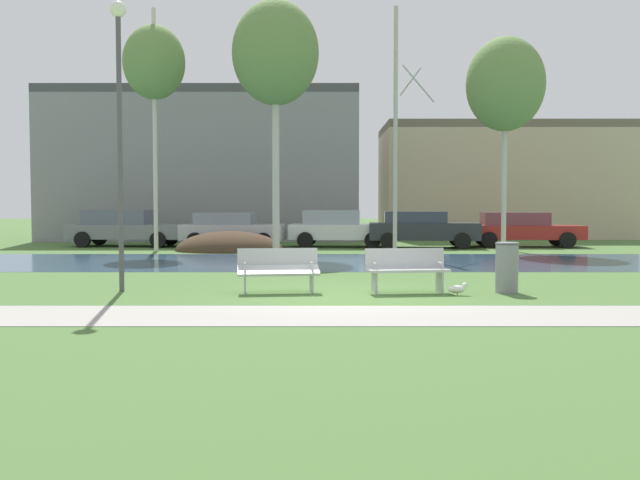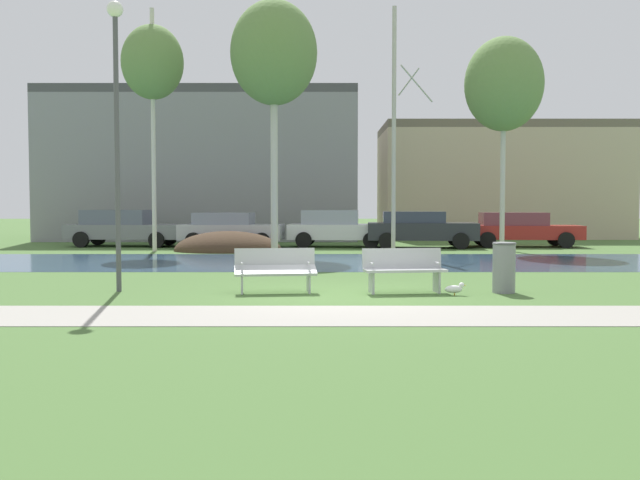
% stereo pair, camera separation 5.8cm
% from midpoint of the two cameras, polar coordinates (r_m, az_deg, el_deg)
% --- Properties ---
extents(ground_plane, '(120.00, 120.00, 0.00)m').
position_cam_midpoint_polar(ground_plane, '(23.53, 1.07, -1.37)').
color(ground_plane, '#476B33').
extents(paved_path_strip, '(60.00, 2.05, 0.01)m').
position_cam_midpoint_polar(paved_path_strip, '(11.28, 2.21, -6.02)').
color(paved_path_strip, '#9E998E').
rests_on(paved_path_strip, ground).
extents(river_band, '(80.00, 6.55, 0.01)m').
position_cam_midpoint_polar(river_band, '(21.60, 1.16, -1.74)').
color(river_band, '#33516B').
rests_on(river_band, ground).
extents(soil_mound, '(4.02, 3.07, 1.48)m').
position_cam_midpoint_polar(soil_mound, '(26.85, -7.26, -0.86)').
color(soil_mound, '#423021').
rests_on(soil_mound, ground).
extents(bench_left, '(1.65, 0.74, 0.87)m').
position_cam_midpoint_polar(bench_left, '(14.13, -3.44, -2.31)').
color(bench_left, '#B2B5B7').
rests_on(bench_left, ground).
extents(bench_right, '(1.65, 0.75, 0.87)m').
position_cam_midpoint_polar(bench_right, '(14.20, 6.85, -2.30)').
color(bench_right, '#B2B5B7').
rests_on(bench_right, ground).
extents(trash_bin, '(0.47, 0.47, 1.00)m').
position_cam_midpoint_polar(trash_bin, '(14.55, 14.60, -2.07)').
color(trash_bin, gray).
rests_on(trash_bin, ground).
extents(seagull, '(0.41, 0.15, 0.25)m').
position_cam_midpoint_polar(seagull, '(13.95, 10.85, -3.83)').
color(seagull, white).
rests_on(seagull, ground).
extents(streetlamp, '(0.32, 0.32, 5.74)m').
position_cam_midpoint_polar(streetlamp, '(14.93, -15.80, 10.64)').
color(streetlamp, '#4C4C51').
rests_on(streetlamp, ground).
extents(birch_far_left, '(2.25, 2.25, 8.87)m').
position_cam_midpoint_polar(birch_far_left, '(27.53, -13.12, 13.56)').
color(birch_far_left, beige).
rests_on(birch_far_left, ground).
extents(birch_left, '(3.09, 3.09, 9.12)m').
position_cam_midpoint_polar(birch_left, '(26.23, -3.61, 14.59)').
color(birch_left, beige).
rests_on(birch_left, ground).
extents(birch_center_left, '(1.45, 2.25, 8.78)m').
position_cam_midpoint_polar(birch_center_left, '(26.04, 6.07, 8.86)').
color(birch_center_left, '#BCB7A8').
rests_on(birch_center_left, ground).
extents(birch_center, '(2.94, 2.94, 8.01)m').
position_cam_midpoint_polar(birch_center, '(28.31, 14.54, 11.91)').
color(birch_center, beige).
rests_on(birch_center, ground).
extents(parked_van_nearest_grey, '(4.80, 2.26, 1.50)m').
position_cam_midpoint_polar(parked_van_nearest_grey, '(30.48, -15.33, 0.99)').
color(parked_van_nearest_grey, slate).
rests_on(parked_van_nearest_grey, ground).
extents(parked_sedan_second_silver, '(4.19, 2.22, 1.40)m').
position_cam_midpoint_polar(parked_sedan_second_silver, '(28.83, -7.12, 0.89)').
color(parked_sedan_second_silver, '#B2B5BC').
rests_on(parked_sedan_second_silver, ground).
extents(parked_hatch_third_white, '(4.14, 2.16, 1.50)m').
position_cam_midpoint_polar(parked_hatch_third_white, '(28.97, 1.36, 0.98)').
color(parked_hatch_third_white, silver).
rests_on(parked_hatch_third_white, ground).
extents(parked_wagon_fourth_dark, '(4.42, 2.21, 1.45)m').
position_cam_midpoint_polar(parked_wagon_fourth_dark, '(28.74, 8.07, 0.92)').
color(parked_wagon_fourth_dark, '#282B30').
rests_on(parked_wagon_fourth_dark, ground).
extents(parked_suv_fifth_red, '(4.74, 2.19, 1.40)m').
position_cam_midpoint_polar(parked_suv_fifth_red, '(30.24, 15.70, 0.89)').
color(parked_suv_fifth_red, maroon).
rests_on(parked_suv_fifth_red, ground).
extents(building_grey_warehouse, '(14.95, 8.86, 7.21)m').
position_cam_midpoint_polar(building_grey_warehouse, '(37.50, -8.81, 5.70)').
color(building_grey_warehouse, gray).
rests_on(building_grey_warehouse, ground).
extents(building_beige_block, '(12.19, 6.39, 5.85)m').
position_cam_midpoint_polar(building_beige_block, '(38.96, 14.04, 4.54)').
color(building_beige_block, '#BCAD8E').
rests_on(building_beige_block, ground).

